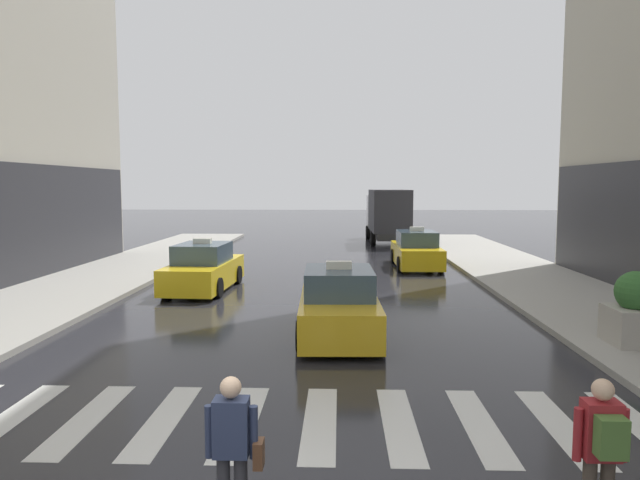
{
  "coord_description": "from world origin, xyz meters",
  "views": [
    {
      "loc": [
        0.89,
        -5.3,
        3.58
      ],
      "look_at": [
        0.42,
        8.0,
        2.31
      ],
      "focal_mm": 31.75,
      "sensor_mm": 36.0,
      "label": 1
    }
  ],
  "objects_px": {
    "pedestrian_with_handbag": "(233,445)",
    "taxi_lead": "(339,305)",
    "taxi_third": "(416,251)",
    "box_truck": "(388,214)",
    "pedestrian_with_backpack": "(602,446)",
    "taxi_second": "(204,269)",
    "planter_near_corner": "(636,311)"
  },
  "relations": [
    {
      "from": "taxi_second",
      "to": "taxi_lead",
      "type": "bearing_deg",
      "value": -50.93
    },
    {
      "from": "box_truck",
      "to": "pedestrian_with_handbag",
      "type": "height_order",
      "value": "box_truck"
    },
    {
      "from": "box_truck",
      "to": "pedestrian_with_handbag",
      "type": "bearing_deg",
      "value": -97.75
    },
    {
      "from": "pedestrian_with_handbag",
      "to": "planter_near_corner",
      "type": "distance_m",
      "value": 10.12
    },
    {
      "from": "taxi_second",
      "to": "box_truck",
      "type": "height_order",
      "value": "box_truck"
    },
    {
      "from": "pedestrian_with_handbag",
      "to": "taxi_lead",
      "type": "bearing_deg",
      "value": 82.23
    },
    {
      "from": "pedestrian_with_backpack",
      "to": "planter_near_corner",
      "type": "distance_m",
      "value": 7.73
    },
    {
      "from": "taxi_second",
      "to": "planter_near_corner",
      "type": "distance_m",
      "value": 13.04
    },
    {
      "from": "taxi_second",
      "to": "pedestrian_with_handbag",
      "type": "bearing_deg",
      "value": -75.16
    },
    {
      "from": "taxi_lead",
      "to": "pedestrian_with_handbag",
      "type": "distance_m",
      "value": 7.9
    },
    {
      "from": "taxi_lead",
      "to": "taxi_second",
      "type": "bearing_deg",
      "value": 129.07
    },
    {
      "from": "pedestrian_with_backpack",
      "to": "pedestrian_with_handbag",
      "type": "height_order",
      "value": "same"
    },
    {
      "from": "taxi_second",
      "to": "box_truck",
      "type": "relative_size",
      "value": 0.61
    },
    {
      "from": "taxi_second",
      "to": "taxi_third",
      "type": "distance_m",
      "value": 9.84
    },
    {
      "from": "taxi_lead",
      "to": "taxi_second",
      "type": "xyz_separation_m",
      "value": [
        -4.67,
        5.75,
        0.0
      ]
    },
    {
      "from": "taxi_lead",
      "to": "taxi_third",
      "type": "height_order",
      "value": "same"
    },
    {
      "from": "pedestrian_with_backpack",
      "to": "planter_near_corner",
      "type": "relative_size",
      "value": 1.03
    },
    {
      "from": "taxi_second",
      "to": "box_truck",
      "type": "bearing_deg",
      "value": 64.79
    },
    {
      "from": "taxi_lead",
      "to": "planter_near_corner",
      "type": "bearing_deg",
      "value": -9.33
    },
    {
      "from": "taxi_lead",
      "to": "pedestrian_with_handbag",
      "type": "bearing_deg",
      "value": -97.77
    },
    {
      "from": "planter_near_corner",
      "to": "taxi_second",
      "type": "bearing_deg",
      "value": 148.53
    },
    {
      "from": "taxi_lead",
      "to": "box_truck",
      "type": "height_order",
      "value": "box_truck"
    },
    {
      "from": "taxi_third",
      "to": "pedestrian_with_backpack",
      "type": "height_order",
      "value": "taxi_third"
    },
    {
      "from": "taxi_lead",
      "to": "box_truck",
      "type": "relative_size",
      "value": 0.61
    },
    {
      "from": "taxi_lead",
      "to": "planter_near_corner",
      "type": "xyz_separation_m",
      "value": [
        6.46,
        -1.06,
        0.15
      ]
    },
    {
      "from": "taxi_lead",
      "to": "taxi_third",
      "type": "bearing_deg",
      "value": 73.5
    },
    {
      "from": "taxi_lead",
      "to": "taxi_second",
      "type": "relative_size",
      "value": 0.99
    },
    {
      "from": "pedestrian_with_handbag",
      "to": "planter_near_corner",
      "type": "height_order",
      "value": "planter_near_corner"
    },
    {
      "from": "pedestrian_with_backpack",
      "to": "box_truck",
      "type": "bearing_deg",
      "value": 89.39
    },
    {
      "from": "taxi_third",
      "to": "pedestrian_with_handbag",
      "type": "height_order",
      "value": "taxi_third"
    },
    {
      "from": "pedestrian_with_backpack",
      "to": "pedestrian_with_handbag",
      "type": "bearing_deg",
      "value": -179.53
    },
    {
      "from": "taxi_second",
      "to": "pedestrian_with_handbag",
      "type": "height_order",
      "value": "taxi_second"
    }
  ]
}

